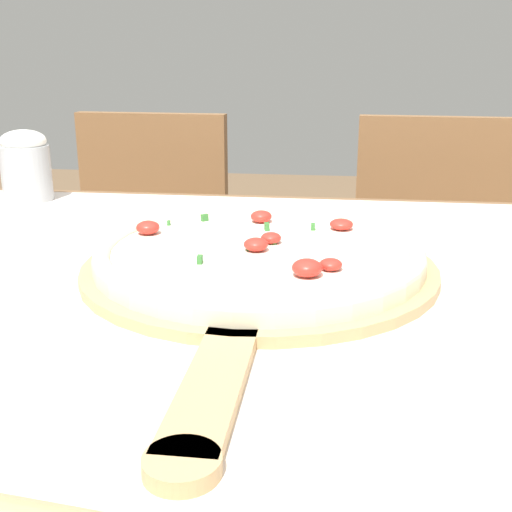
{
  "coord_description": "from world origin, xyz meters",
  "views": [
    {
      "loc": [
        0.12,
        -0.64,
        1.03
      ],
      "look_at": [
        0.03,
        0.03,
        0.81
      ],
      "focal_mm": 45.0,
      "sensor_mm": 36.0,
      "label": 1
    }
  ],
  "objects_px": {
    "chair_right": "(432,282)",
    "pizza": "(259,252)",
    "flour_cup": "(26,165)",
    "pizza_peel": "(257,273)",
    "chair_left": "(145,269)"
  },
  "relations": [
    {
      "from": "chair_right",
      "to": "flour_cup",
      "type": "relative_size",
      "value": 7.31
    },
    {
      "from": "pizza_peel",
      "to": "pizza",
      "type": "relative_size",
      "value": 1.61
    },
    {
      "from": "chair_left",
      "to": "chair_right",
      "type": "xyz_separation_m",
      "value": [
        0.7,
        -0.0,
        0.0
      ]
    },
    {
      "from": "flour_cup",
      "to": "chair_left",
      "type": "bearing_deg",
      "value": 81.25
    },
    {
      "from": "chair_right",
      "to": "flour_cup",
      "type": "xyz_separation_m",
      "value": [
        -0.76,
        -0.43,
        0.33
      ]
    },
    {
      "from": "pizza_peel",
      "to": "flour_cup",
      "type": "bearing_deg",
      "value": 141.66
    },
    {
      "from": "chair_right",
      "to": "pizza",
      "type": "bearing_deg",
      "value": -109.1
    },
    {
      "from": "flour_cup",
      "to": "pizza",
      "type": "bearing_deg",
      "value": -36.78
    },
    {
      "from": "pizza_peel",
      "to": "chair_right",
      "type": "height_order",
      "value": "chair_right"
    },
    {
      "from": "pizza",
      "to": "flour_cup",
      "type": "distance_m",
      "value": 0.56
    },
    {
      "from": "chair_right",
      "to": "flour_cup",
      "type": "bearing_deg",
      "value": -147.29
    },
    {
      "from": "pizza",
      "to": "chair_right",
      "type": "height_order",
      "value": "chair_right"
    },
    {
      "from": "chair_left",
      "to": "pizza_peel",
      "type": "bearing_deg",
      "value": -61.3
    },
    {
      "from": "chair_right",
      "to": "flour_cup",
      "type": "height_order",
      "value": "flour_cup"
    },
    {
      "from": "pizza_peel",
      "to": "pizza",
      "type": "bearing_deg",
      "value": 89.69
    }
  ]
}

